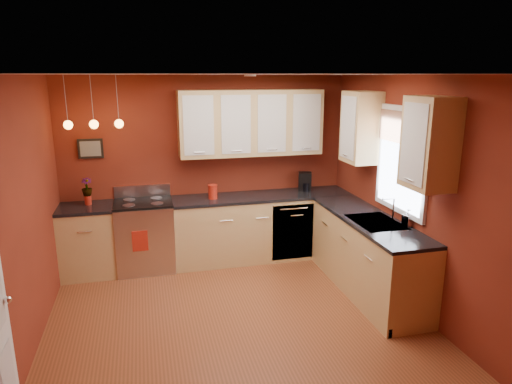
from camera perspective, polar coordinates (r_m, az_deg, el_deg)
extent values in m
plane|color=brown|center=(5.06, -2.12, -16.43)|extent=(4.20, 4.20, 0.00)
cube|color=silver|center=(4.35, -2.45, 14.49)|extent=(4.00, 4.20, 0.02)
cube|color=maroon|center=(6.54, -6.08, 2.93)|extent=(4.00, 0.02, 2.60)
cube|color=maroon|center=(2.66, 7.44, -14.77)|extent=(4.00, 0.02, 2.60)
cube|color=maroon|center=(4.58, -27.60, -3.67)|extent=(0.02, 4.20, 2.60)
cube|color=maroon|center=(5.30, 19.39, -0.54)|extent=(0.02, 4.20, 2.60)
cube|color=tan|center=(6.47, -20.18, -5.87)|extent=(0.70, 0.60, 0.90)
cube|color=tan|center=(6.62, 0.77, -4.47)|extent=(2.54, 0.60, 0.90)
cube|color=tan|center=(5.78, 13.73, -7.79)|extent=(0.60, 2.10, 0.90)
cube|color=black|center=(6.33, -20.55, -1.86)|extent=(0.70, 0.62, 0.04)
cube|color=black|center=(6.49, 0.78, -0.54)|extent=(2.54, 0.62, 0.04)
cube|color=black|center=(5.62, 14.01, -3.34)|extent=(0.62, 2.10, 0.04)
cube|color=silver|center=(6.42, -13.68, -5.43)|extent=(0.76, 0.64, 0.92)
cube|color=black|center=(6.13, -13.65, -6.18)|extent=(0.55, 0.02, 0.32)
cylinder|color=silver|center=(6.04, -13.78, -4.08)|extent=(0.60, 0.02, 0.02)
cube|color=black|center=(6.28, -13.94, -1.34)|extent=(0.76, 0.60, 0.03)
cylinder|color=gray|center=(6.14, -15.61, -1.61)|extent=(0.16, 0.16, 0.01)
cylinder|color=gray|center=(6.14, -12.26, -1.40)|extent=(0.16, 0.16, 0.01)
cylinder|color=gray|center=(6.41, -15.57, -0.94)|extent=(0.16, 0.16, 0.01)
cylinder|color=gray|center=(6.41, -12.36, -0.74)|extent=(0.16, 0.16, 0.01)
cube|color=silver|center=(6.54, -14.02, 0.15)|extent=(0.76, 0.04, 0.16)
cube|color=silver|center=(6.46, 4.62, -5.00)|extent=(0.60, 0.02, 0.80)
cube|color=gray|center=(5.50, 14.73, -3.85)|extent=(0.50, 0.70, 0.05)
cube|color=black|center=(5.64, 13.90, -3.43)|extent=(0.42, 0.30, 0.02)
cube|color=black|center=(5.36, 15.59, -4.49)|extent=(0.42, 0.30, 0.02)
cylinder|color=white|center=(5.56, 16.83, -2.02)|extent=(0.02, 0.02, 0.28)
cylinder|color=white|center=(5.49, 16.30, -0.77)|extent=(0.16, 0.02, 0.02)
cube|color=white|center=(5.46, 17.81, 3.78)|extent=(0.04, 1.02, 1.22)
cube|color=white|center=(5.46, 17.67, 3.77)|extent=(0.01, 0.90, 1.10)
cube|color=#A57052|center=(5.40, 17.83, 7.63)|extent=(0.02, 0.96, 0.36)
cube|color=silver|center=(3.99, -28.62, -19.17)|extent=(0.00, 0.28, 0.40)
sphere|color=white|center=(3.88, -28.63, -11.74)|extent=(0.06, 0.06, 0.06)
cube|color=tan|center=(6.39, -0.62, 8.63)|extent=(2.00, 0.35, 0.90)
cube|color=tan|center=(5.36, 16.49, 6.93)|extent=(0.35, 1.95, 0.90)
cube|color=black|center=(6.44, -19.98, 5.12)|extent=(0.32, 0.03, 0.26)
cylinder|color=gray|center=(6.07, -22.70, 10.56)|extent=(0.01, 0.01, 0.60)
sphere|color=#FFA53F|center=(6.09, -22.43, 7.75)|extent=(0.11, 0.11, 0.11)
cylinder|color=gray|center=(6.04, -19.84, 10.79)|extent=(0.01, 0.01, 0.60)
sphere|color=#FFA53F|center=(6.06, -19.60, 7.97)|extent=(0.11, 0.11, 0.11)
cylinder|color=gray|center=(6.02, -16.95, 11.01)|extent=(0.01, 0.01, 0.60)
sphere|color=#FFA53F|center=(6.04, -16.75, 8.17)|extent=(0.11, 0.11, 0.11)
cylinder|color=#B02213|center=(6.29, -5.43, -0.04)|extent=(0.12, 0.12, 0.18)
cylinder|color=#B02213|center=(6.26, -5.45, 0.83)|extent=(0.13, 0.13, 0.02)
cylinder|color=#B02213|center=(6.38, -20.28, -0.87)|extent=(0.09, 0.09, 0.14)
imported|color=#B02213|center=(6.34, -20.41, 0.59)|extent=(0.14, 0.14, 0.24)
cube|color=black|center=(6.75, 6.13, 1.32)|extent=(0.23, 0.21, 0.27)
cylinder|color=black|center=(6.71, 6.27, 0.62)|extent=(0.13, 0.13, 0.12)
imported|color=white|center=(5.38, 18.44, -3.09)|extent=(0.12, 0.12, 0.21)
cube|color=#B02213|center=(6.09, -14.29, -5.96)|extent=(0.20, 0.01, 0.27)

